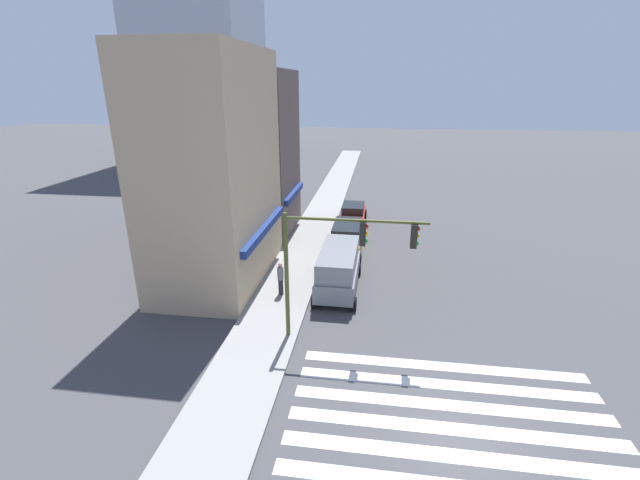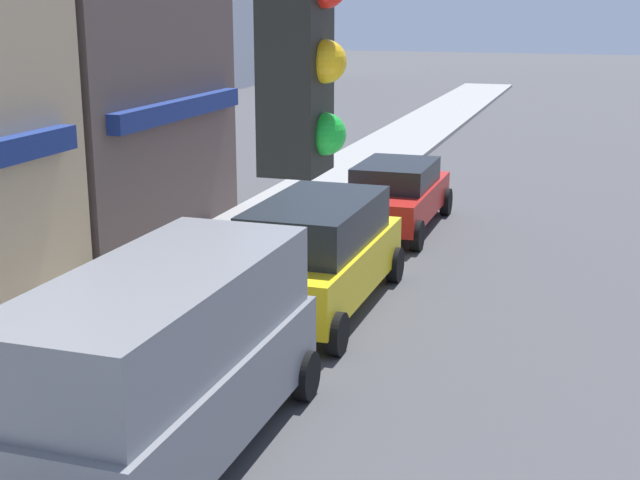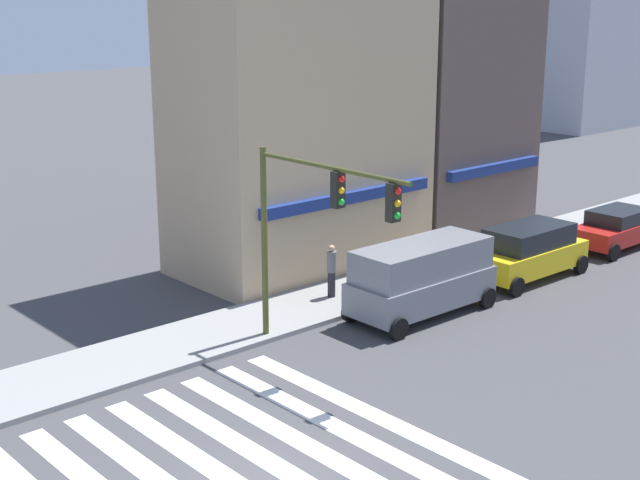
{
  "view_description": "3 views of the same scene",
  "coord_description": "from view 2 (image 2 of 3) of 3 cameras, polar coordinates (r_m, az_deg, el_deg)",
  "views": [
    {
      "loc": [
        -10.79,
        2.76,
        10.48
      ],
      "look_at": [
        12.12,
        6.0,
        2.0
      ],
      "focal_mm": 24.0,
      "sensor_mm": 36.0,
      "label": 1
    },
    {
      "loc": [
        1.46,
        0.1,
        5.21
      ],
      "look_at": [
        15.77,
        4.7,
        1.2
      ],
      "focal_mm": 50.0,
      "sensor_mm": 36.0,
      "label": 2
    },
    {
      "loc": [
        -10.19,
        -13.05,
        9.77
      ],
      "look_at": [
        5.02,
        4.0,
        3.5
      ],
      "focal_mm": 50.0,
      "sensor_mm": 36.0,
      "label": 3
    }
  ],
  "objects": [
    {
      "name": "suv_yellow",
      "position": [
        15.43,
        -0.21,
        -0.77
      ],
      "size": [
        4.71,
        2.12,
        1.94
      ],
      "rotation": [
        0.0,
        0.0,
        -0.01
      ],
      "color": "yellow",
      "rests_on": "ground_plane"
    },
    {
      "name": "van_grey",
      "position": [
        10.4,
        -9.99,
        -7.47
      ],
      "size": [
        5.02,
        2.22,
        2.34
      ],
      "rotation": [
        0.0,
        0.0,
        -0.01
      ],
      "color": "slate",
      "rests_on": "ground_plane"
    },
    {
      "name": "sedan_red",
      "position": [
        21.12,
        4.87,
        2.95
      ],
      "size": [
        4.4,
        2.02,
        1.59
      ],
      "rotation": [
        0.0,
        0.0,
        0.0
      ],
      "color": "#B21E19",
      "rests_on": "ground_plane"
    }
  ]
}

